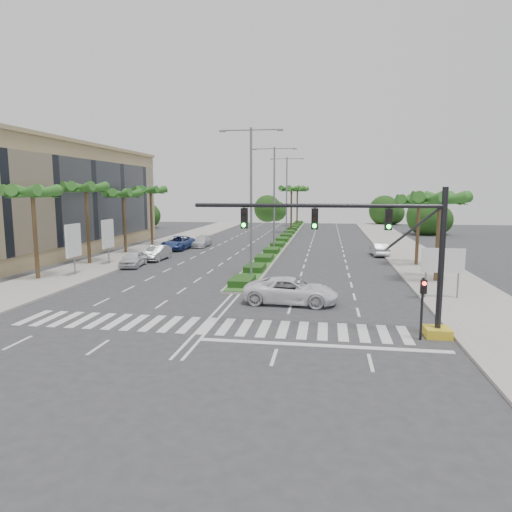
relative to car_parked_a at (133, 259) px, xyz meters
The scene contains 28 objects.
ground 21.11m from the car_parked_a, 56.00° to the right, with size 160.00×160.00×0.00m, color #333335.
footpath_right 27.12m from the car_parked_a, ahead, with size 6.00×120.00×0.15m, color gray.
footpath_left 4.28m from the car_parked_a, 143.59° to the left, with size 6.00×120.00×0.15m, color gray.
median 29.94m from the car_parked_a, 66.78° to the left, with size 2.20×75.00×0.20m, color gray.
median_grass 29.94m from the car_parked_a, 66.78° to the left, with size 1.80×75.00×0.04m, color #2C6121.
building 17.37m from the car_parked_a, 149.07° to the left, with size 12.00×36.00×12.00m, color tan.
signal_gantry 27.52m from the car_parked_a, 39.70° to the right, with size 12.60×1.20×7.20m.
pedestrian_signal 28.87m from the car_parked_a, 39.05° to the right, with size 0.28×0.36×3.00m.
direction_sign 27.08m from the car_parked_a, 20.59° to the right, with size 2.70×0.11×3.40m.
billboard_near 6.51m from the car_parked_a, 116.18° to the right, with size 0.18×2.10×4.35m.
billboard_far 3.53m from the car_parked_a, 169.36° to the left, with size 0.18×2.10×4.35m.
palm_left_near 10.66m from the car_parked_a, 122.10° to the right, with size 4.57×4.68×7.55m.
palm_left_mid 7.91m from the car_parked_a, behind, with size 4.57×4.68×7.95m.
palm_left_far 11.30m from the car_parked_a, 118.92° to the left, with size 4.57×4.68×7.35m.
palm_left_end 18.23m from the car_parked_a, 105.89° to the left, with size 4.57×4.68×7.75m.
palm_right_near 27.09m from the car_parked_a, ahead, with size 4.57×4.68×7.05m.
palm_right_far 27.18m from the car_parked_a, ahead, with size 4.57×4.68×6.75m.
palm_median_a 39.84m from the car_parked_a, 72.54° to the left, with size 4.57×4.68×8.05m.
palm_median_b 54.20m from the car_parked_a, 77.33° to the left, with size 4.57×4.68×8.05m.
streetlight_near 13.72m from the car_parked_a, 16.49° to the right, with size 5.10×0.25×12.00m.
streetlight_mid 18.23m from the car_parked_a, 46.67° to the left, with size 5.10×0.25×12.00m.
streetlight_far 31.44m from the car_parked_a, 67.51° to the left, with size 5.10×0.25×12.00m.
car_parked_a is the anchor object (origin of this frame).
car_parked_b 4.34m from the car_parked_a, 81.12° to the left, with size 1.58×4.54×1.50m, color #A1A1A5.
car_parked_c 12.95m from the car_parked_a, 90.00° to the left, with size 2.70×5.86×1.63m, color navy.
car_parked_d 16.27m from the car_parked_a, 82.89° to the left, with size 1.88×4.63×1.34m, color silver.
car_crossing 19.75m from the car_parked_a, 37.08° to the right, with size 2.70×5.86×1.63m, color white.
car_right 26.10m from the car_parked_a, 25.27° to the left, with size 1.52×4.36×1.44m, color silver.
Camera 1 is at (6.13, -22.44, 6.97)m, focal length 32.00 mm.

